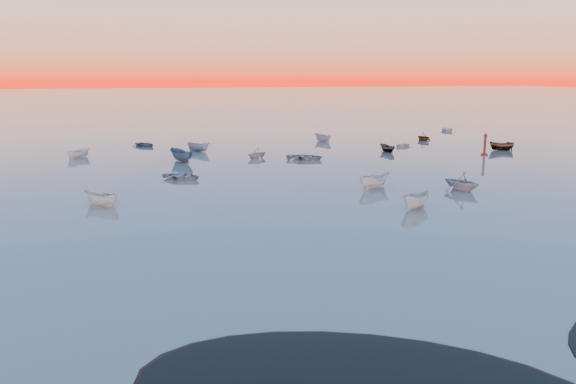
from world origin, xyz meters
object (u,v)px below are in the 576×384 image
object	(u,v)px
boat_near_right	(461,190)
channel_marker	(485,146)
boat_near_left	(182,179)
boat_near_center	(374,188)

from	to	relation	value
boat_near_right	channel_marker	xyz separation A→B (m)	(15.48, 20.24, 1.25)
boat_near_left	channel_marker	size ratio (longest dim) A/B	1.34
boat_near_left	boat_near_right	distance (m)	28.39
boat_near_right	boat_near_center	bearing A→B (deg)	-45.84
boat_near_right	channel_marker	world-z (taller)	channel_marker
boat_near_center	channel_marker	size ratio (longest dim) A/B	1.35
channel_marker	boat_near_center	bearing A→B (deg)	-143.36
boat_near_left	boat_near_right	xyz separation A→B (m)	(25.58, -12.30, 0.00)
boat_near_center	boat_near_right	size ratio (longest dim) A/B	1.07
boat_near_center	boat_near_left	bearing A→B (deg)	30.82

